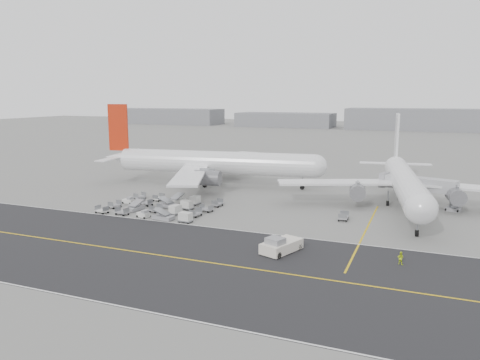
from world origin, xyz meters
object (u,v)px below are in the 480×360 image
at_px(pushback_tug, 281,246).
at_px(ground_crew_a, 284,243).
at_px(jet_bridge, 419,185).
at_px(airliner_a, 210,162).
at_px(ground_crew_b, 400,258).
at_px(airliner_b, 405,182).

bearing_deg(pushback_tug, ground_crew_a, 110.45).
height_order(jet_bridge, ground_crew_a, jet_bridge).
height_order(airliner_a, jet_bridge, airliner_a).
bearing_deg(pushback_tug, jet_bridge, 85.38).
height_order(ground_crew_a, ground_crew_b, ground_crew_b).
relative_size(airliner_b, pushback_tug, 5.96).
bearing_deg(pushback_tug, airliner_b, 87.63).
height_order(airliner_a, ground_crew_a, airliner_a).
xyz_separation_m(airliner_a, jet_bridge, (49.82, -4.28, -1.56)).
relative_size(airliner_a, ground_crew_a, 34.64).
bearing_deg(airliner_b, jet_bridge, 31.40).
height_order(airliner_a, ground_crew_b, airliner_a).
relative_size(airliner_b, jet_bridge, 3.19).
bearing_deg(jet_bridge, pushback_tug, -98.47).
xyz_separation_m(pushback_tug, ground_crew_a, (-0.02, 1.96, -0.18)).
height_order(pushback_tug, ground_crew_a, pushback_tug).
xyz_separation_m(airliner_b, jet_bridge, (2.77, 2.33, -0.94)).
relative_size(pushback_tug, ground_crew_b, 4.90).
distance_m(pushback_tug, jet_bridge, 42.88).
xyz_separation_m(pushback_tug, ground_crew_b, (16.48, 1.41, -0.13)).
distance_m(airliner_a, ground_crew_b, 64.23).
bearing_deg(airliner_a, airliner_b, -105.49).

